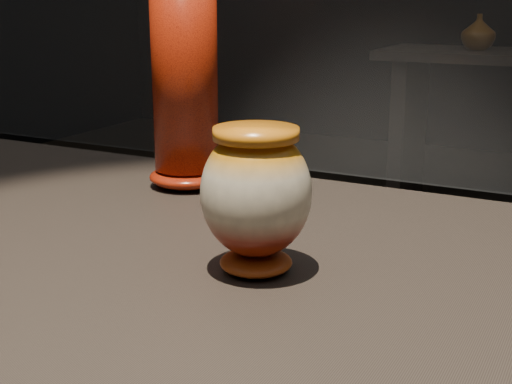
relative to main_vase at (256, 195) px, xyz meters
The scene contains 3 objects.
main_vase is the anchor object (origin of this frame).
tall_vase 0.39m from the main_vase, 134.15° to the left, with size 0.14×0.14×0.38m.
back_vase_left 3.34m from the main_vase, 96.62° to the left, with size 0.18×0.18×0.19m, color brown.
Camera 1 is at (0.19, -0.67, 1.20)m, focal length 50.00 mm.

